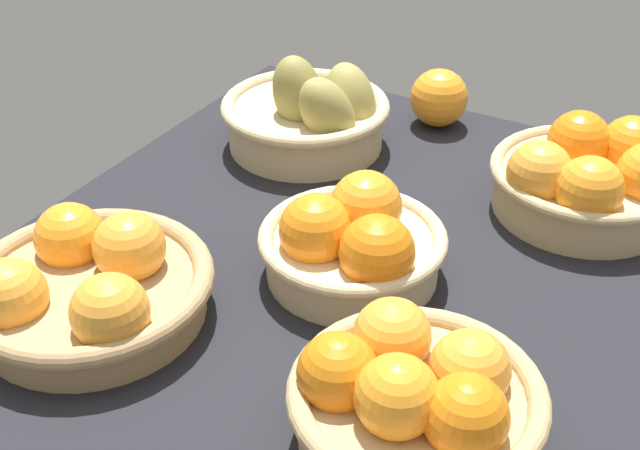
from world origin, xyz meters
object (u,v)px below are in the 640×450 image
at_px(basket_far_left, 589,177).
at_px(loose_orange_front_gap, 439,98).
at_px(basket_near_left_pears, 311,116).
at_px(basket_center, 352,243).
at_px(basket_near_right, 87,285).
at_px(basket_far_right, 414,399).

relative_size(basket_far_left, loose_orange_front_gap, 2.76).
height_order(basket_near_left_pears, basket_center, basket_near_left_pears).
height_order(basket_far_left, loose_orange_front_gap, basket_far_left).
bearing_deg(basket_far_left, basket_near_right, -41.19).
distance_m(basket_near_left_pears, basket_center, 0.30).
bearing_deg(basket_far_right, basket_near_left_pears, -140.89).
relative_size(basket_far_right, basket_far_left, 0.96).
xyz_separation_m(basket_center, loose_orange_front_gap, (-0.38, -0.06, -0.00)).
height_order(basket_near_left_pears, basket_near_right, basket_near_left_pears).
distance_m(basket_far_right, basket_center, 0.23).
distance_m(basket_far_left, loose_orange_front_gap, 0.28).
height_order(basket_near_right, basket_center, basket_center).
distance_m(basket_near_right, basket_far_left, 0.58).
bearing_deg(basket_far_right, loose_orange_front_gap, -159.35).
bearing_deg(basket_near_right, basket_far_right, 91.09).
bearing_deg(basket_far_left, basket_center, -36.01).
xyz_separation_m(basket_far_right, loose_orange_front_gap, (-0.56, -0.21, -0.01)).
distance_m(basket_far_right, basket_near_right, 0.35).
xyz_separation_m(basket_near_right, basket_center, (-0.19, 0.20, 0.01)).
bearing_deg(loose_orange_front_gap, basket_near_left_pears, -39.54).
distance_m(basket_far_right, loose_orange_front_gap, 0.60).
relative_size(basket_far_right, basket_near_left_pears, 0.94).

